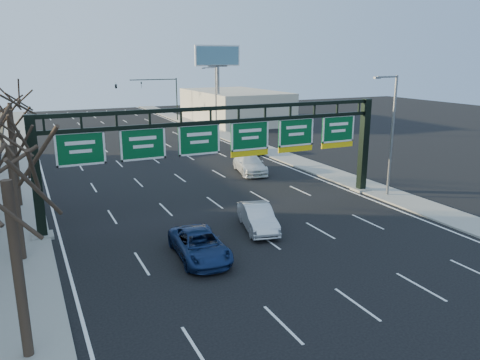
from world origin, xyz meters
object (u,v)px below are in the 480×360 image
car_blue_suv (200,245)px  car_white_wagon (250,164)px  sign_gantry (227,144)px  car_silver_sedan (258,218)px

car_blue_suv → car_white_wagon: (10.81, 15.81, 0.09)m
sign_gantry → car_silver_sedan: 5.70m
car_blue_suv → car_silver_sedan: size_ratio=1.10×
car_silver_sedan → car_blue_suv: bearing=-139.8°
car_silver_sedan → sign_gantry: bearing=104.9°
car_silver_sedan → car_white_wagon: 14.74m
sign_gantry → car_white_wagon: 11.78m
car_blue_suv → car_silver_sedan: car_silver_sedan is taller
car_blue_suv → car_white_wagon: size_ratio=0.93×
sign_gantry → car_blue_suv: size_ratio=4.76×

